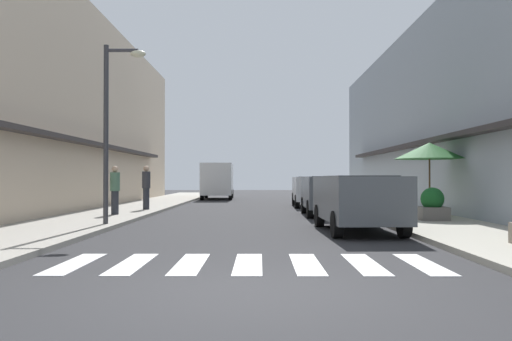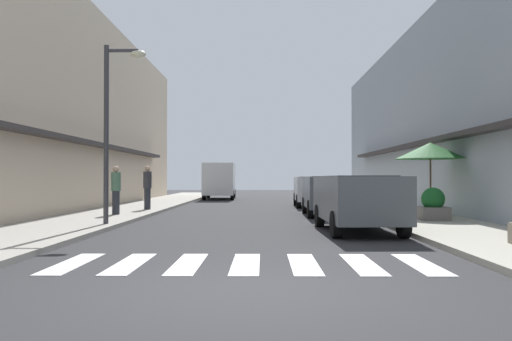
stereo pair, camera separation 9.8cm
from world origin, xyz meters
The scene contains 15 objects.
ground_plane centered at (0.00, 14.68, 0.00)m, with size 80.75×80.75×0.00m, color #2B2B2D.
sidewalk_left centered at (-5.34, 14.68, 0.06)m, with size 3.08×51.39×0.12m, color #9E998E.
sidewalk_right centered at (5.34, 14.68, 0.06)m, with size 3.08×51.39×0.12m, color #ADA899.
building_row_left centered at (-9.37, 15.52, 4.39)m, with size 5.50×35.03×8.78m.
building_row_right centered at (9.37, 15.52, 4.08)m, with size 5.50×35.03×8.16m.
crosswalk centered at (0.00, 2.19, 0.01)m, with size 6.15×2.20×0.01m.
parked_car_near centered at (2.75, 7.39, 0.92)m, with size 1.91×4.40×1.47m.
parked_car_mid centered at (2.75, 13.28, 0.92)m, with size 1.83×4.01×1.47m.
parked_car_far centered at (2.75, 19.40, 0.92)m, with size 1.86×4.15×1.47m.
delivery_van centered at (-2.60, 28.86, 1.41)m, with size 2.12×5.45×2.37m.
street_lamp centered at (-3.95, 8.44, 3.23)m, with size 1.19×0.28×5.05m.
cafe_umbrella centered at (5.91, 11.40, 2.31)m, with size 2.33×2.33×2.48m.
planter_midblock centered at (5.49, 9.82, 0.57)m, with size 0.84×0.84×1.00m.
pedestrian_walking_near centered at (-4.46, 15.25, 1.07)m, with size 0.34×0.34×1.79m.
pedestrian_walking_far centered at (-4.93, 12.23, 1.02)m, with size 0.34×0.34×1.71m.
Camera 1 is at (0.18, -6.52, 1.42)m, focal length 37.35 mm.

